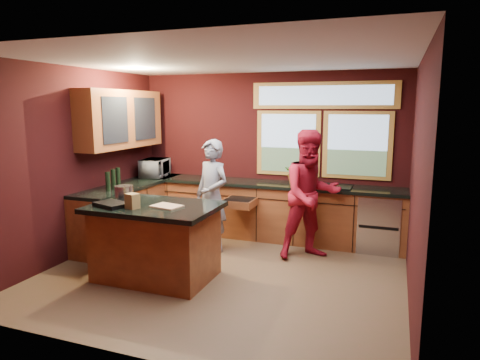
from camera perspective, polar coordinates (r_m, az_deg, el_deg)
The scene contains 14 objects.
floor at distance 5.70m, azimuth -2.28°, elevation -12.36°, with size 4.50×4.50×0.00m, color brown.
room_shell at distance 5.84m, azimuth -6.64°, elevation 6.28°, with size 4.52×4.02×2.71m.
back_counter at distance 7.03m, azimuth 4.50°, elevation -4.11°, with size 4.50×0.64×0.93m.
left_counter at distance 7.17m, azimuth -14.24°, elevation -4.09°, with size 0.64×2.30×0.93m.
island at distance 5.53m, azimuth -11.16°, elevation -7.99°, with size 1.55×1.05×0.95m.
person_grey at distance 6.36m, azimuth -3.74°, elevation -2.14°, with size 0.61×0.40×1.68m, color slate.
person_red at distance 6.11m, azimuth 9.43°, elevation -1.97°, with size 0.89×0.69×1.84m, color maroon.
microwave at distance 7.62m, azimuth -11.28°, elevation 1.58°, with size 0.57×0.38×0.31m, color #999999.
potted_plant at distance 6.87m, azimuth 7.37°, elevation 0.95°, with size 0.31×0.27×0.34m, color #999999.
paper_towel at distance 6.81m, azimuth 7.99°, elevation 0.58°, with size 0.12×0.12×0.28m, color white.
cutting_board at distance 5.26m, azimuth -9.74°, elevation -3.47°, with size 0.35×0.25×0.02m, color tan.
stock_pot at distance 5.81m, azimuth -15.22°, elevation -1.62°, with size 0.24×0.24×0.18m, color #ABABAF.
paper_bag at distance 5.26m, azimuth -14.16°, elevation -2.73°, with size 0.15×0.12×0.18m, color brown.
black_tray at distance 5.45m, azimuth -16.75°, elevation -3.13°, with size 0.40×0.28×0.05m, color black.
Camera 1 is at (2.02, -4.88, 2.15)m, focal length 32.00 mm.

